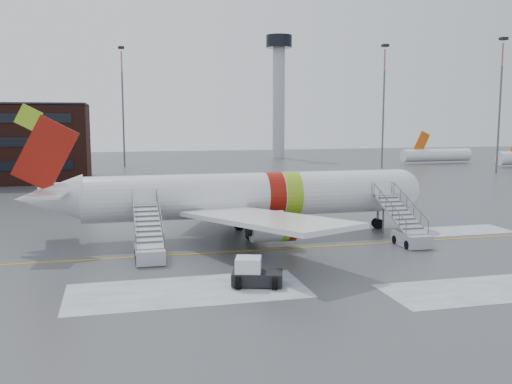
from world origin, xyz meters
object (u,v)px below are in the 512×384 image
object	(u,v)px
airstair_fwd	(407,231)
pushback_tug	(254,273)
airliner	(240,196)
airstair_aft	(149,244)

from	to	relation	value
airstair_fwd	pushback_tug	distance (m)	16.78
airliner	airstair_fwd	world-z (taller)	airliner
airstair_aft	pushback_tug	distance (m)	10.00
airliner	pushback_tug	distance (m)	15.11
airstair_fwd	pushback_tug	world-z (taller)	airstair_fwd
airstair_aft	pushback_tug	size ratio (longest dim) A/B	2.27
airliner	airstair_aft	bearing A→B (deg)	-141.08
airstair_aft	pushback_tug	world-z (taller)	airstair_aft
pushback_tug	airstair_aft	bearing A→B (deg)	125.28
pushback_tug	airliner	bearing A→B (deg)	81.02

